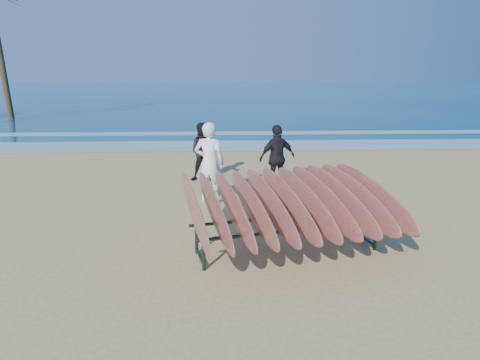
{
  "coord_description": "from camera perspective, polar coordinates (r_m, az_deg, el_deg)",
  "views": [
    {
      "loc": [
        -0.35,
        -7.08,
        2.99
      ],
      "look_at": [
        0.0,
        0.8,
        0.95
      ],
      "focal_mm": 32.0,
      "sensor_mm": 36.0,
      "label": 1
    }
  ],
  "objects": [
    {
      "name": "ground",
      "position": [
        7.69,
        0.26,
        -8.37
      ],
      "size": [
        120.0,
        120.0,
        0.0
      ],
      "primitive_type": "plane",
      "color": "tan",
      "rests_on": "ground"
    },
    {
      "name": "ocean",
      "position": [
        62.15,
        -2.24,
        11.76
      ],
      "size": [
        160.0,
        160.0,
        0.0
      ],
      "primitive_type": "plane",
      "color": "navy",
      "rests_on": "ground"
    },
    {
      "name": "foam_near",
      "position": [
        17.34,
        -1.34,
        4.61
      ],
      "size": [
        160.0,
        160.0,
        0.0
      ],
      "primitive_type": "plane",
      "color": "white",
      "rests_on": "ground"
    },
    {
      "name": "foam_far",
      "position": [
        20.8,
        -1.55,
        6.27
      ],
      "size": [
        160.0,
        160.0,
        0.0
      ],
      "primitive_type": "plane",
      "color": "white",
      "rests_on": "ground"
    },
    {
      "name": "surfboard_rack",
      "position": [
        7.08,
        6.41,
        -3.05
      ],
      "size": [
        3.69,
        3.39,
        1.36
      ],
      "rotation": [
        0.0,
        0.0,
        0.22
      ],
      "color": "#1C2E26",
      "rests_on": "ground"
    },
    {
      "name": "person_white",
      "position": [
        9.75,
        -4.1,
        2.29
      ],
      "size": [
        0.75,
        0.57,
        1.86
      ],
      "primitive_type": "imported",
      "rotation": [
        0.0,
        0.0,
        2.95
      ],
      "color": "white",
      "rests_on": "ground"
    },
    {
      "name": "person_dark_a",
      "position": [
        11.73,
        -4.81,
        3.71
      ],
      "size": [
        0.81,
        0.65,
        1.61
      ],
      "primitive_type": "imported",
      "rotation": [
        0.0,
        0.0,
        -0.05
      ],
      "color": "black",
      "rests_on": "ground"
    },
    {
      "name": "person_dark_b",
      "position": [
        10.84,
        4.98,
        2.98
      ],
      "size": [
        1.06,
        0.72,
        1.67
      ],
      "primitive_type": "imported",
      "rotation": [
        0.0,
        0.0,
        3.5
      ],
      "color": "black",
      "rests_on": "ground"
    }
  ]
}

